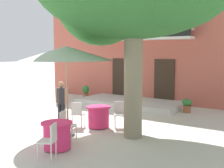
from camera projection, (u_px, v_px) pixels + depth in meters
ground_plane at (78, 119)px, 11.38m from camera, size 120.00×120.00×0.00m
building_facade at (158, 34)px, 16.62m from camera, size 13.00×5.09×7.50m
entrance_step_platform at (130, 102)px, 14.34m from camera, size 5.28×2.49×0.25m
cafe_table_near_tree at (99, 117)px, 9.99m from camera, size 0.86×0.86×0.76m
cafe_chair_near_tree_0 at (77, 113)px, 10.03m from camera, size 0.53×0.53×0.91m
cafe_chair_near_tree_1 at (120, 112)px, 10.05m from camera, size 0.55×0.55×0.91m
cafe_table_middle at (57, 135)px, 7.75m from camera, size 0.86×0.86×0.76m
cafe_chair_middle_0 at (50, 139)px, 6.98m from camera, size 0.53×0.53×0.91m
cafe_chair_middle_1 at (66, 124)px, 8.47m from camera, size 0.50×0.50×0.91m
cafe_umbrella at (66, 54)px, 8.79m from camera, size 2.90×2.90×2.85m
ground_planter_left at (86, 91)px, 16.06m from camera, size 0.39×0.39×0.79m
ground_planter_right at (187, 105)px, 12.51m from camera, size 0.43×0.43×0.61m
pedestrian_near_entrance at (61, 102)px, 9.99m from camera, size 0.53×0.39×1.64m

